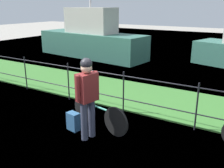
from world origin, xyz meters
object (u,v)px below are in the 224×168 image
(cyclist_person, at_px, (87,92))
(moored_boat_near, at_px, (91,39))
(backpack_on_paving, at_px, (73,121))
(bicycle_main, at_px, (98,114))
(terrier_dog, at_px, (87,82))
(wooden_crate, at_px, (87,91))

(cyclist_person, bearing_deg, moored_boat_near, 125.62)
(cyclist_person, height_order, backpack_on_paving, cyclist_person)
(bicycle_main, bearing_deg, backpack_on_paving, -138.82)
(bicycle_main, height_order, terrier_dog, terrier_dog)
(cyclist_person, bearing_deg, bicycle_main, 98.59)
(bicycle_main, relative_size, terrier_dog, 5.01)
(terrier_dog, height_order, moored_boat_near, moored_boat_near)
(bicycle_main, relative_size, moored_boat_near, 0.25)
(bicycle_main, relative_size, cyclist_person, 0.97)
(cyclist_person, bearing_deg, wooden_crate, 127.98)
(wooden_crate, height_order, cyclist_person, cyclist_person)
(terrier_dog, height_order, cyclist_person, cyclist_person)
(wooden_crate, xyz_separation_m, moored_boat_near, (-4.71, 6.62, 0.15))
(terrier_dog, bearing_deg, bicycle_main, -12.03)
(wooden_crate, relative_size, terrier_dog, 1.20)
(backpack_on_paving, distance_m, moored_boat_near, 8.48)
(moored_boat_near, bearing_deg, bicycle_main, -52.89)
(terrier_dog, bearing_deg, backpack_on_paving, -100.60)
(cyclist_person, bearing_deg, backpack_on_paving, 167.16)
(bicycle_main, bearing_deg, cyclist_person, -81.41)
(bicycle_main, height_order, backpack_on_paving, bicycle_main)
(bicycle_main, bearing_deg, moored_boat_near, 127.11)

